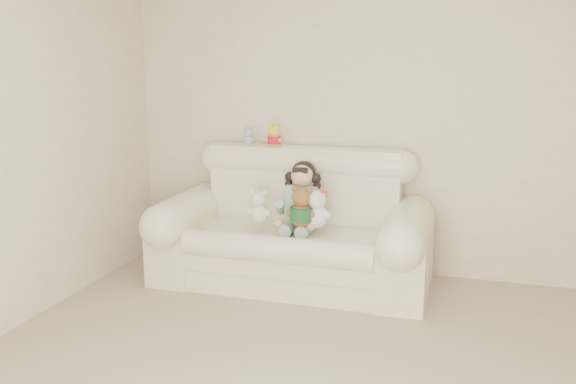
{
  "coord_description": "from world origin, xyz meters",
  "views": [
    {
      "loc": [
        0.56,
        -2.42,
        1.72
      ],
      "look_at": [
        -0.75,
        1.9,
        0.75
      ],
      "focal_mm": 38.58,
      "sensor_mm": 36.0,
      "label": 1
    }
  ],
  "objects_px": {
    "brown_teddy": "(302,203)",
    "white_cat": "(317,205)",
    "seated_child": "(302,195)",
    "sofa": "(292,219)",
    "cream_teddy": "(259,204)"
  },
  "relations": [
    {
      "from": "white_cat",
      "to": "cream_teddy",
      "type": "height_order",
      "value": "white_cat"
    },
    {
      "from": "brown_teddy",
      "to": "cream_teddy",
      "type": "relative_size",
      "value": 1.18
    },
    {
      "from": "seated_child",
      "to": "cream_teddy",
      "type": "relative_size",
      "value": 1.77
    },
    {
      "from": "sofa",
      "to": "brown_teddy",
      "type": "distance_m",
      "value": 0.25
    },
    {
      "from": "seated_child",
      "to": "cream_teddy",
      "type": "distance_m",
      "value": 0.36
    },
    {
      "from": "sofa",
      "to": "white_cat",
      "type": "bearing_deg",
      "value": -25.62
    },
    {
      "from": "seated_child",
      "to": "brown_teddy",
      "type": "relative_size",
      "value": 1.5
    },
    {
      "from": "sofa",
      "to": "cream_teddy",
      "type": "xyz_separation_m",
      "value": [
        -0.22,
        -0.14,
        0.14
      ]
    },
    {
      "from": "brown_teddy",
      "to": "white_cat",
      "type": "relative_size",
      "value": 1.06
    },
    {
      "from": "sofa",
      "to": "brown_teddy",
      "type": "height_order",
      "value": "sofa"
    },
    {
      "from": "brown_teddy",
      "to": "white_cat",
      "type": "xyz_separation_m",
      "value": [
        0.11,
        0.03,
        -0.01
      ]
    },
    {
      "from": "white_cat",
      "to": "cream_teddy",
      "type": "xyz_separation_m",
      "value": [
        -0.45,
        -0.03,
        -0.02
      ]
    },
    {
      "from": "seated_child",
      "to": "white_cat",
      "type": "height_order",
      "value": "seated_child"
    },
    {
      "from": "sofa",
      "to": "white_cat",
      "type": "distance_m",
      "value": 0.3
    },
    {
      "from": "seated_child",
      "to": "cream_teddy",
      "type": "bearing_deg",
      "value": -144.12
    }
  ]
}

